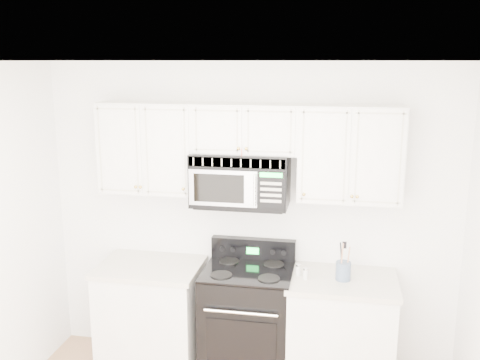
# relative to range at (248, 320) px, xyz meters

# --- Properties ---
(room) EXTENTS (3.51, 3.51, 2.61)m
(room) POSITION_rel_range_xyz_m (-0.04, -1.44, 0.82)
(room) COLOR #A37259
(room) RESTS_ON ground
(base_cabinet_left) EXTENTS (0.86, 0.65, 0.92)m
(base_cabinet_left) POSITION_rel_range_xyz_m (-0.84, -0.01, -0.06)
(base_cabinet_left) COLOR silver
(base_cabinet_left) RESTS_ON ground
(base_cabinet_right) EXTENTS (0.86, 0.65, 0.92)m
(base_cabinet_right) POSITION_rel_range_xyz_m (0.76, -0.01, -0.06)
(base_cabinet_right) COLOR silver
(base_cabinet_right) RESTS_ON ground
(range) EXTENTS (0.73, 0.66, 1.11)m
(range) POSITION_rel_range_xyz_m (0.00, 0.00, 0.00)
(range) COLOR black
(range) RESTS_ON ground
(upper_cabinets) EXTENTS (2.44, 0.37, 0.75)m
(upper_cabinets) POSITION_rel_range_xyz_m (-0.04, 0.14, 1.45)
(upper_cabinets) COLOR silver
(upper_cabinets) RESTS_ON ground
(microwave) EXTENTS (0.78, 0.44, 0.43)m
(microwave) POSITION_rel_range_xyz_m (-0.08, 0.11, 1.18)
(microwave) COLOR black
(microwave) RESTS_ON ground
(utensil_crock) EXTENTS (0.12, 0.12, 0.31)m
(utensil_crock) POSITION_rel_range_xyz_m (0.76, -0.04, 0.51)
(utensil_crock) COLOR #495877
(utensil_crock) RESTS_ON base_cabinet_right
(shaker_salt) EXTENTS (0.04, 0.04, 0.10)m
(shaker_salt) POSITION_rel_range_xyz_m (0.41, -0.02, 0.49)
(shaker_salt) COLOR silver
(shaker_salt) RESTS_ON base_cabinet_right
(shaker_pepper) EXTENTS (0.04, 0.04, 0.09)m
(shaker_pepper) POSITION_rel_range_xyz_m (0.47, -0.08, 0.48)
(shaker_pepper) COLOR silver
(shaker_pepper) RESTS_ON base_cabinet_right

